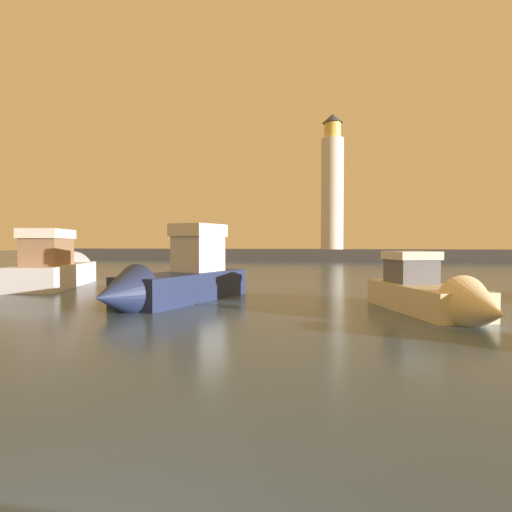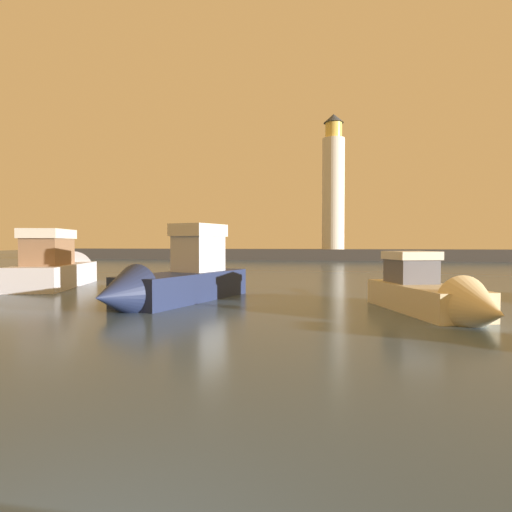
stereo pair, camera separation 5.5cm
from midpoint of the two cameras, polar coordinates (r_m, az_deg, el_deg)
ground_plane at (r=32.20m, az=6.64°, el=-2.65°), size 220.00×220.00×0.00m
breakwater at (r=62.21m, az=8.30°, el=0.17°), size 89.63×4.61×1.59m
lighthouse at (r=62.71m, az=10.16°, el=9.27°), size 3.16×3.16×19.29m
motorboat_0 at (r=15.63m, az=23.09°, el=-4.96°), size 3.94×6.84×2.56m
motorboat_2 at (r=27.47m, az=-24.72°, el=-1.41°), size 4.89×9.48×3.75m
motorboat_3 at (r=17.83m, az=-10.97°, el=-3.04°), size 4.40×8.60×3.67m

